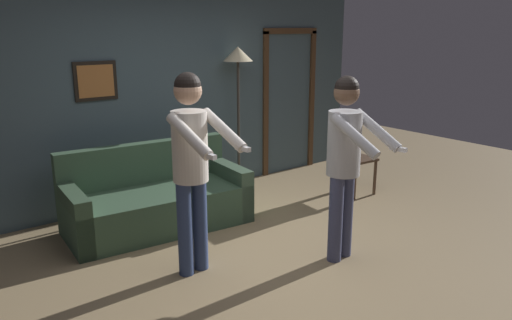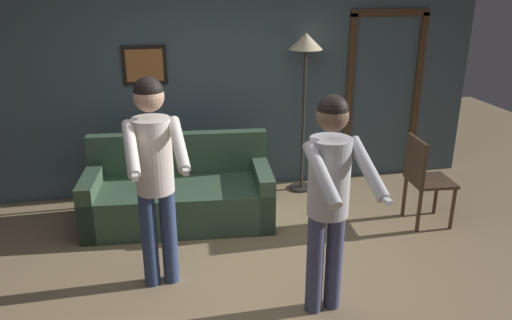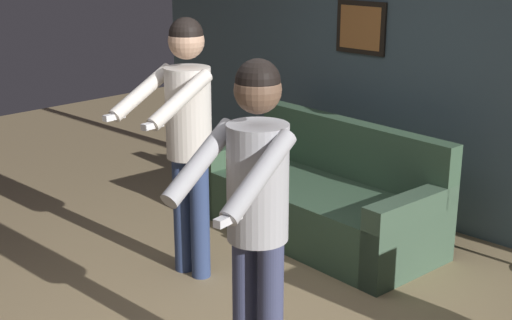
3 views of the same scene
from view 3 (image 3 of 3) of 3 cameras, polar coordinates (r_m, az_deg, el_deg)
back_wall_assembly at (r=5.65m, az=15.00°, el=7.36°), size 6.40×0.10×2.60m
couch at (r=5.53m, az=5.31°, el=-3.35°), size 1.97×1.01×0.87m
person_standing_left at (r=4.65m, az=-5.58°, el=2.89°), size 0.48×0.71×1.75m
person_standing_right at (r=3.41m, az=-0.03°, el=-3.12°), size 0.49×0.64×1.70m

